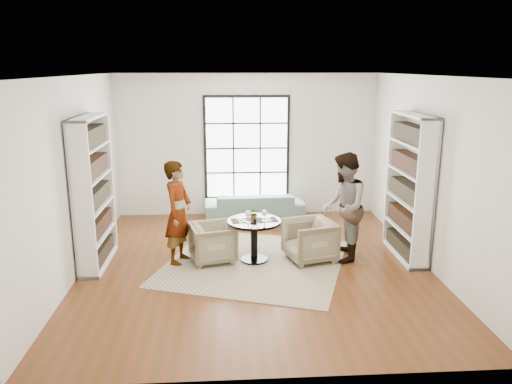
{
  "coord_description": "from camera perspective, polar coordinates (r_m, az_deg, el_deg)",
  "views": [
    {
      "loc": [
        -0.48,
        -7.51,
        3.14
      ],
      "look_at": [
        0.03,
        0.4,
        1.13
      ],
      "focal_mm": 35.0,
      "sensor_mm": 36.0,
      "label": 1
    }
  ],
  "objects": [
    {
      "name": "placemat_left",
      "position": [
        8.11,
        -1.62,
        -3.26
      ],
      "size": [
        0.37,
        0.31,
        0.01
      ],
      "primitive_type": "cube",
      "rotation": [
        0.0,
        0.0,
        0.15
      ],
      "color": "black",
      "rests_on": "pedestal_table"
    },
    {
      "name": "person_right",
      "position": [
        8.26,
        9.99,
        -1.75
      ],
      "size": [
        0.84,
        0.99,
        1.8
      ],
      "primitive_type": "imported",
      "rotation": [
        0.0,
        0.0,
        -1.77
      ],
      "color": "gray",
      "rests_on": "ground"
    },
    {
      "name": "flower_centerpiece",
      "position": [
        8.15,
        -0.2,
        -2.46
      ],
      "size": [
        0.18,
        0.16,
        0.2
      ],
      "primitive_type": "imported",
      "rotation": [
        0.0,
        0.0,
        0.02
      ],
      "color": "gray",
      "rests_on": "pedestal_table"
    },
    {
      "name": "ground",
      "position": [
        8.15,
        -0.03,
        -8.44
      ],
      "size": [
        6.0,
        6.0,
        0.0
      ],
      "primitive_type": "plane",
      "color": "#602A16"
    },
    {
      "name": "person_left",
      "position": [
        8.13,
        -8.89,
        -2.35
      ],
      "size": [
        0.58,
        0.72,
        1.69
      ],
      "primitive_type": "imported",
      "rotation": [
        0.0,
        0.0,
        1.24
      ],
      "color": "gray",
      "rests_on": "ground"
    },
    {
      "name": "pedestal_table",
      "position": [
        8.18,
        -0.21,
        -4.54
      ],
      "size": [
        0.88,
        0.88,
        0.7
      ],
      "rotation": [
        0.0,
        0.0,
        0.15
      ],
      "color": "black",
      "rests_on": "ground"
    },
    {
      "name": "cutlery_left",
      "position": [
        8.11,
        -1.62,
        -3.21
      ],
      "size": [
        0.17,
        0.24,
        0.01
      ],
      "primitive_type": null,
      "rotation": [
        0.0,
        0.0,
        0.15
      ],
      "color": "#B9B9BE",
      "rests_on": "placemat_left"
    },
    {
      "name": "wine_glass_right",
      "position": [
        8.02,
        0.98,
        -2.41
      ],
      "size": [
        0.09,
        0.09,
        0.2
      ],
      "color": "silver",
      "rests_on": "pedestal_table"
    },
    {
      "name": "armchair_right",
      "position": [
        8.32,
        6.13,
        -5.51
      ],
      "size": [
        0.92,
        0.91,
        0.69
      ],
      "primitive_type": "imported",
      "rotation": [
        0.0,
        0.0,
        -1.31
      ],
      "color": "tan",
      "rests_on": "ground"
    },
    {
      "name": "cutlery_right",
      "position": [
        8.15,
        1.2,
        -3.13
      ],
      "size": [
        0.17,
        0.24,
        0.01
      ],
      "primitive_type": null,
      "rotation": [
        0.0,
        0.0,
        0.15
      ],
      "color": "#B9B9BE",
      "rests_on": "placemat_right"
    },
    {
      "name": "rug",
      "position": [
        8.27,
        -0.17,
        -8.05
      ],
      "size": [
        3.5,
        3.5,
        0.01
      ],
      "primitive_type": "cube",
      "rotation": [
        0.0,
        0.0,
        -0.33
      ],
      "color": "tan",
      "rests_on": "ground"
    },
    {
      "name": "armchair_left",
      "position": [
        8.27,
        -4.93,
        -5.79
      ],
      "size": [
        0.85,
        0.84,
        0.64
      ],
      "primitive_type": "imported",
      "rotation": [
        0.0,
        0.0,
        1.82
      ],
      "color": "tan",
      "rests_on": "ground"
    },
    {
      "name": "room_shell",
      "position": [
        8.28,
        -0.27,
        1.07
      ],
      "size": [
        6.0,
        6.01,
        6.0
      ],
      "color": "silver",
      "rests_on": "ground"
    },
    {
      "name": "sofa",
      "position": [
        10.38,
        -0.2,
        -1.69
      ],
      "size": [
        2.06,
        0.87,
        0.59
      ],
      "primitive_type": "imported",
      "rotation": [
        0.0,
        0.0,
        3.18
      ],
      "color": "slate",
      "rests_on": "ground"
    },
    {
      "name": "placemat_right",
      "position": [
        8.15,
        1.2,
        -3.17
      ],
      "size": [
        0.37,
        0.31,
        0.01
      ],
      "primitive_type": "cube",
      "rotation": [
        0.0,
        0.0,
        0.15
      ],
      "color": "black",
      "rests_on": "pedestal_table"
    },
    {
      "name": "wine_glass_left",
      "position": [
        7.94,
        -0.9,
        -2.54
      ],
      "size": [
        0.1,
        0.1,
        0.21
      ],
      "color": "silver",
      "rests_on": "pedestal_table"
    }
  ]
}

